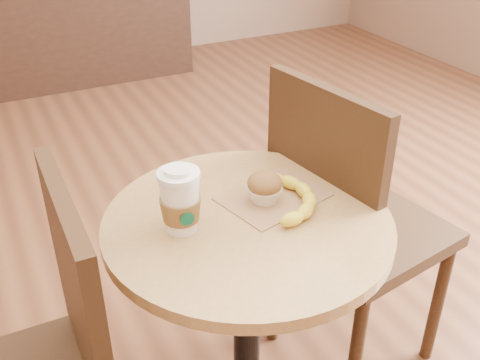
{
  "coord_description": "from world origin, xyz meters",
  "views": [
    {
      "loc": [
        -0.41,
        -1.0,
        1.48
      ],
      "look_at": [
        0.07,
        -0.02,
        0.83
      ],
      "focal_mm": 42.0,
      "sensor_mm": 36.0,
      "label": 1
    }
  ],
  "objects_px": {
    "chair_right": "(348,223)",
    "muffin": "(265,188)",
    "cafe_table": "(247,294)",
    "coffee_cup": "(180,203)",
    "banana": "(289,196)"
  },
  "relations": [
    {
      "from": "cafe_table",
      "to": "chair_right",
      "type": "bearing_deg",
      "value": 16.62
    },
    {
      "from": "coffee_cup",
      "to": "banana",
      "type": "xyz_separation_m",
      "value": [
        0.27,
        -0.01,
        -0.05
      ]
    },
    {
      "from": "coffee_cup",
      "to": "muffin",
      "type": "bearing_deg",
      "value": 6.86
    },
    {
      "from": "muffin",
      "to": "banana",
      "type": "bearing_deg",
      "value": -29.48
    },
    {
      "from": "coffee_cup",
      "to": "muffin",
      "type": "height_order",
      "value": "coffee_cup"
    },
    {
      "from": "coffee_cup",
      "to": "muffin",
      "type": "relative_size",
      "value": 1.8
    },
    {
      "from": "chair_right",
      "to": "muffin",
      "type": "bearing_deg",
      "value": 93.28
    },
    {
      "from": "muffin",
      "to": "banana",
      "type": "relative_size",
      "value": 0.36
    },
    {
      "from": "coffee_cup",
      "to": "cafe_table",
      "type": "bearing_deg",
      "value": -7.62
    },
    {
      "from": "chair_right",
      "to": "banana",
      "type": "xyz_separation_m",
      "value": [
        -0.27,
        -0.1,
        0.23
      ]
    },
    {
      "from": "cafe_table",
      "to": "coffee_cup",
      "type": "xyz_separation_m",
      "value": [
        -0.15,
        0.03,
        0.3
      ]
    },
    {
      "from": "cafe_table",
      "to": "muffin",
      "type": "xyz_separation_m",
      "value": [
        0.07,
        0.04,
        0.27
      ]
    },
    {
      "from": "chair_right",
      "to": "muffin",
      "type": "xyz_separation_m",
      "value": [
        -0.32,
        -0.07,
        0.25
      ]
    },
    {
      "from": "cafe_table",
      "to": "chair_right",
      "type": "xyz_separation_m",
      "value": [
        0.39,
        0.12,
        0.02
      ]
    },
    {
      "from": "muffin",
      "to": "coffee_cup",
      "type": "bearing_deg",
      "value": -175.91
    }
  ]
}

